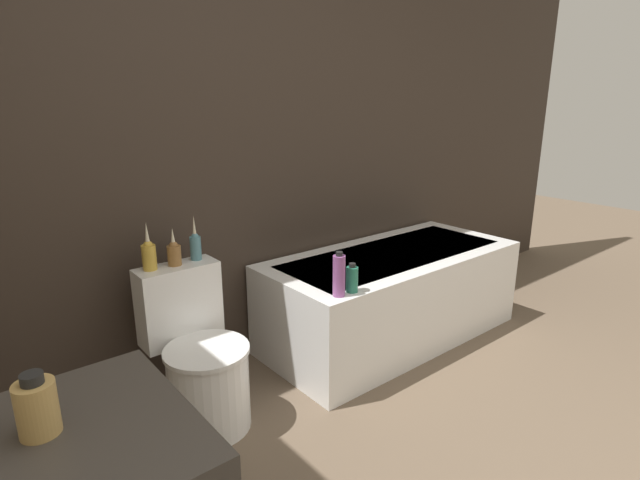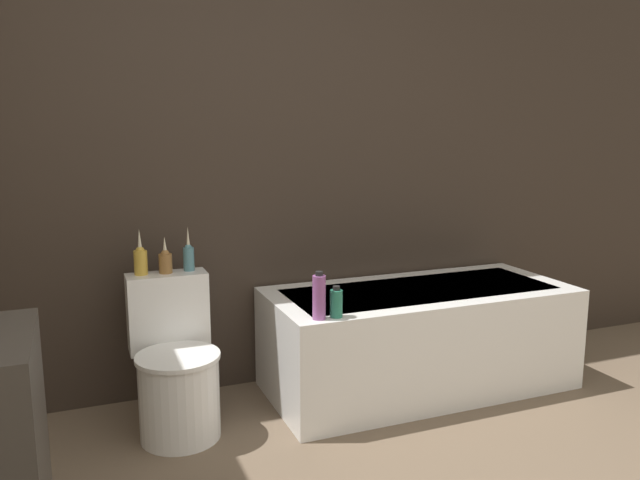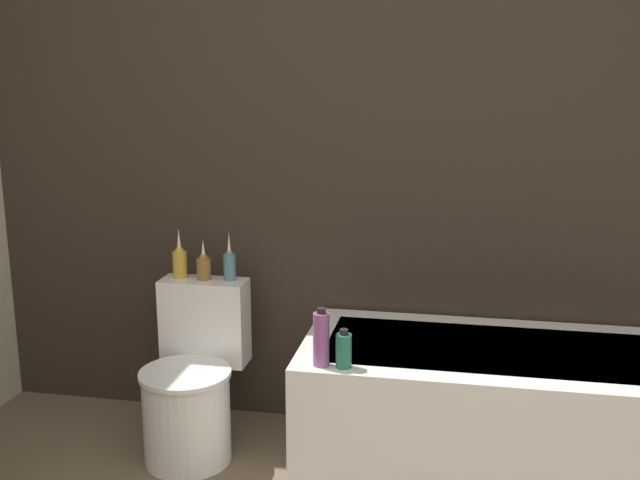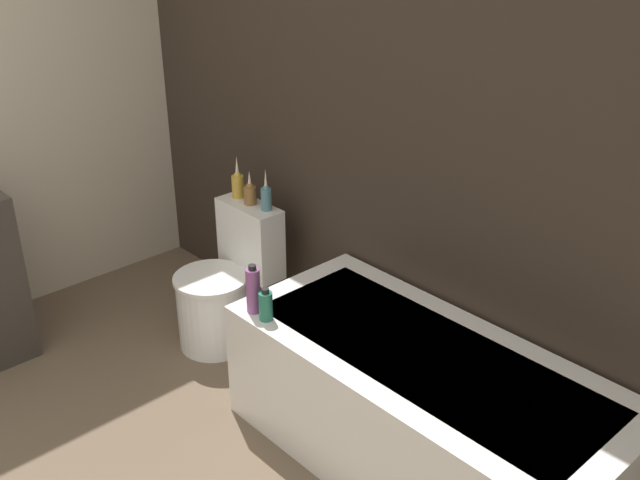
{
  "view_description": "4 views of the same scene",
  "coord_description": "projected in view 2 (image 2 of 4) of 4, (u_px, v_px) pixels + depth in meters",
  "views": [
    {
      "loc": [
        -1.45,
        -0.23,
        1.49
      ],
      "look_at": [
        0.12,
        1.68,
        0.77
      ],
      "focal_mm": 28.0,
      "sensor_mm": 36.0,
      "label": 1
    },
    {
      "loc": [
        -0.97,
        -1.1,
        1.43
      ],
      "look_at": [
        0.09,
        1.57,
        0.9
      ],
      "focal_mm": 35.0,
      "sensor_mm": 36.0,
      "label": 2
    },
    {
      "loc": [
        0.53,
        -1.11,
        1.64
      ],
      "look_at": [
        0.01,
        1.59,
        1.0
      ],
      "focal_mm": 42.0,
      "sensor_mm": 36.0,
      "label": 3
    },
    {
      "loc": [
        2.24,
        -0.2,
        2.24
      ],
      "look_at": [
        0.27,
        1.62,
        0.92
      ],
      "focal_mm": 42.0,
      "sensor_mm": 36.0,
      "label": 4
    }
  ],
  "objects": [
    {
      "name": "wall_back_tiled",
      "position": [
        263.0,
        150.0,
        3.36
      ],
      "size": [
        6.4,
        0.06,
        2.6
      ],
      "color": "#332821",
      "rests_on": "ground_plane"
    },
    {
      "name": "shampoo_bottle_tall",
      "position": [
        319.0,
        297.0,
        2.83
      ],
      "size": [
        0.06,
        0.06,
        0.22
      ],
      "color": "#8C4C8C",
      "rests_on": "bathtub"
    },
    {
      "name": "vase_gold",
      "position": [
        141.0,
        259.0,
        2.98
      ],
      "size": [
        0.06,
        0.06,
        0.22
      ],
      "color": "gold",
      "rests_on": "toilet"
    },
    {
      "name": "bathtub",
      "position": [
        419.0,
        337.0,
        3.43
      ],
      "size": [
        1.66,
        0.74,
        0.56
      ],
      "color": "white",
      "rests_on": "ground"
    },
    {
      "name": "vase_silver",
      "position": [
        165.0,
        261.0,
        3.02
      ],
      "size": [
        0.06,
        0.06,
        0.18
      ],
      "color": "olive",
      "rests_on": "toilet"
    },
    {
      "name": "toilet",
      "position": [
        176.0,
        370.0,
        2.92
      ],
      "size": [
        0.39,
        0.53,
        0.72
      ],
      "color": "white",
      "rests_on": "ground"
    },
    {
      "name": "shampoo_bottle_short",
      "position": [
        336.0,
        303.0,
        2.87
      ],
      "size": [
        0.06,
        0.06,
        0.15
      ],
      "color": "#267259",
      "rests_on": "bathtub"
    },
    {
      "name": "vase_bronze",
      "position": [
        189.0,
        256.0,
        3.07
      ],
      "size": [
        0.05,
        0.05,
        0.22
      ],
      "color": "teal",
      "rests_on": "toilet"
    }
  ]
}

